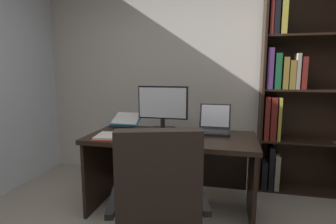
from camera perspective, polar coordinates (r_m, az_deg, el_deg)
wall_back at (r=3.33m, az=7.81°, el=10.47°), size 4.65×0.12×2.85m
desk at (r=2.59m, az=1.04°, el=-9.06°), size 1.51×0.70×0.74m
bookshelf at (r=3.17m, az=24.92°, el=3.99°), size 0.89×0.29×2.24m
office_chair at (r=1.76m, az=-2.06°, el=-21.77°), size 0.70×0.61×1.01m
monitor at (r=2.67m, az=-1.12°, el=0.93°), size 0.50×0.16×0.44m
laptop at (r=2.63m, az=9.73°, el=-3.03°), size 0.30×0.35×0.25m
keyboard at (r=2.38m, az=-3.17°, el=-5.23°), size 0.42×0.15×0.02m
computer_mouse at (r=2.31m, az=4.01°, el=-5.45°), size 0.06×0.10×0.04m
reading_stand_with_book at (r=2.89m, az=-8.87°, el=-1.69°), size 0.30×0.29×0.13m
open_binder at (r=2.42m, az=-9.59°, el=-5.11°), size 0.51×0.32×0.02m
notepad at (r=2.59m, az=-4.00°, el=-4.22°), size 0.18×0.23×0.01m
pen at (r=2.58m, az=-3.57°, el=-4.05°), size 0.13×0.06×0.01m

